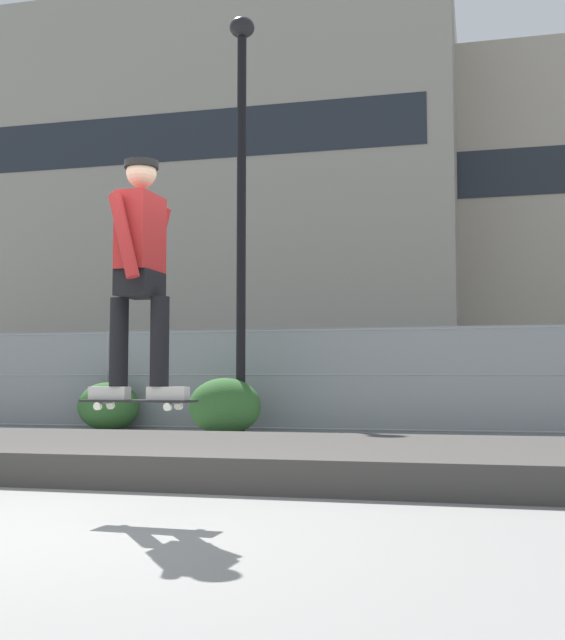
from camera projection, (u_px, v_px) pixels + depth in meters
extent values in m
plane|color=slate|center=(43.00, 527.00, 5.07)|extent=(120.00, 120.00, 0.00)
cube|color=#3D3A38|center=(211.00, 456.00, 8.23)|extent=(16.98, 3.30, 0.29)
cube|color=black|center=(138.00, 401.00, 5.51)|extent=(0.81, 0.24, 0.02)
cylinder|color=silver|center=(179.00, 406.00, 5.52)|extent=(0.06, 0.03, 0.05)
cylinder|color=silver|center=(168.00, 407.00, 5.34)|extent=(0.06, 0.03, 0.05)
cylinder|color=silver|center=(111.00, 405.00, 5.66)|extent=(0.06, 0.03, 0.05)
cylinder|color=silver|center=(98.00, 406.00, 5.49)|extent=(0.06, 0.03, 0.05)
cube|color=#99999E|center=(173.00, 403.00, 5.43)|extent=(0.06, 0.14, 0.01)
cube|color=#99999E|center=(104.00, 403.00, 5.58)|extent=(0.06, 0.14, 0.01)
cube|color=#B2ADA8|center=(168.00, 393.00, 5.45)|extent=(0.28, 0.11, 0.09)
cube|color=#B2ADA8|center=(110.00, 393.00, 5.57)|extent=(0.28, 0.11, 0.09)
cylinder|color=black|center=(160.00, 341.00, 5.49)|extent=(0.13, 0.13, 0.62)
cylinder|color=black|center=(119.00, 342.00, 5.58)|extent=(0.13, 0.13, 0.62)
cube|color=black|center=(140.00, 284.00, 5.57)|extent=(0.25, 0.35, 0.18)
cube|color=maroon|center=(141.00, 233.00, 5.59)|extent=(0.24, 0.39, 0.54)
cylinder|color=maroon|center=(156.00, 247.00, 5.82)|extent=(0.23, 0.10, 0.58)
cylinder|color=maroon|center=(124.00, 235.00, 5.35)|extent=(0.23, 0.10, 0.58)
sphere|color=tan|center=(141.00, 173.00, 5.62)|extent=(0.21, 0.21, 0.21)
cylinder|color=black|center=(141.00, 165.00, 5.63)|extent=(0.24, 0.24, 0.05)
cylinder|color=gray|center=(107.00, 380.00, 15.28)|extent=(0.06, 0.06, 1.85)
cylinder|color=gray|center=(324.00, 330.00, 14.34)|extent=(25.22, 0.04, 0.04)
cylinder|color=gray|center=(324.00, 375.00, 14.29)|extent=(25.22, 0.04, 0.04)
cylinder|color=gray|center=(325.00, 429.00, 14.21)|extent=(25.22, 0.04, 0.04)
cube|color=gray|center=(324.00, 380.00, 14.28)|extent=(25.22, 0.01, 1.85)
cylinder|color=black|center=(241.00, 232.00, 13.87)|extent=(0.16, 0.16, 6.93)
ellipsoid|color=black|center=(242.00, 27.00, 14.15)|extent=(0.44, 0.44, 0.36)
cube|color=#474C54|center=(244.00, 391.00, 18.41)|extent=(4.50, 2.07, 0.70)
cube|color=#23282D|center=(236.00, 362.00, 18.49)|extent=(2.30, 1.73, 0.64)
cylinder|color=black|center=(309.00, 406.00, 18.98)|extent=(0.65, 0.28, 0.64)
cylinder|color=black|center=(297.00, 408.00, 17.30)|extent=(0.65, 0.28, 0.64)
cylinder|color=black|center=(197.00, 405.00, 19.46)|extent=(0.65, 0.28, 0.64)
cylinder|color=black|center=(175.00, 407.00, 17.78)|extent=(0.65, 0.28, 0.64)
cube|color=black|center=(508.00, 392.00, 16.79)|extent=(4.47, 1.99, 0.70)
cube|color=#23282D|center=(497.00, 360.00, 16.88)|extent=(2.27, 1.69, 0.64)
cylinder|color=black|center=(442.00, 407.00, 17.87)|extent=(0.65, 0.27, 0.64)
cylinder|color=black|center=(441.00, 410.00, 16.19)|extent=(0.65, 0.27, 0.64)
cube|color=gray|center=(198.00, 217.00, 47.89)|extent=(30.41, 14.66, 21.27)
cube|color=#1E232B|center=(149.00, 139.00, 40.96)|extent=(27.97, 0.04, 2.50)
ellipsoid|color=#2D5B28|center=(109.00, 406.00, 14.71)|extent=(1.15, 0.94, 0.89)
ellipsoid|color=#2D5B28|center=(225.00, 406.00, 13.60)|extent=(1.24, 1.02, 0.96)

